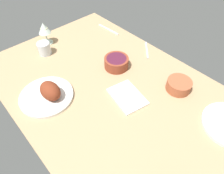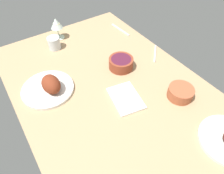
# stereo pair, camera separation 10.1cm
# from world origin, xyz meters

# --- Properties ---
(dining_table) EXTENTS (1.40, 0.90, 0.04)m
(dining_table) POSITION_xyz_m (0.00, 0.00, 0.02)
(dining_table) COLOR tan
(dining_table) RESTS_ON ground
(plate_far_side) EXTENTS (0.26, 0.26, 0.10)m
(plate_far_side) POSITION_xyz_m (-0.17, -0.26, 0.07)
(plate_far_side) COLOR silver
(plate_far_side) RESTS_ON dining_table
(bowl_onions) EXTENTS (0.14, 0.14, 0.06)m
(bowl_onions) POSITION_xyz_m (-0.11, 0.14, 0.07)
(bowl_onions) COLOR brown
(bowl_onions) RESTS_ON dining_table
(bowl_soup) EXTENTS (0.12, 0.12, 0.06)m
(bowl_soup) POSITION_xyz_m (0.22, 0.25, 0.07)
(bowl_soup) COLOR #A35133
(bowl_soup) RESTS_ON dining_table
(wine_glass) EXTENTS (0.08, 0.08, 0.14)m
(wine_glass) POSITION_xyz_m (-0.59, -0.03, 0.14)
(wine_glass) COLOR silver
(wine_glass) RESTS_ON dining_table
(water_tumbler) EXTENTS (0.08, 0.08, 0.08)m
(water_tumbler) POSITION_xyz_m (-0.50, -0.10, 0.08)
(water_tumbler) COLOR silver
(water_tumbler) RESTS_ON dining_table
(folded_napkin) EXTENTS (0.21, 0.16, 0.01)m
(folded_napkin) POSITION_xyz_m (0.09, 0.02, 0.05)
(folded_napkin) COLOR white
(folded_napkin) RESTS_ON dining_table
(fork_loose) EXTENTS (0.19, 0.02, 0.01)m
(fork_loose) POSITION_xyz_m (-0.44, 0.36, 0.04)
(fork_loose) COLOR silver
(fork_loose) RESTS_ON dining_table
(spoon_loose) EXTENTS (0.12, 0.12, 0.01)m
(spoon_loose) POSITION_xyz_m (-0.10, 0.38, 0.04)
(spoon_loose) COLOR silver
(spoon_loose) RESTS_ON dining_table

